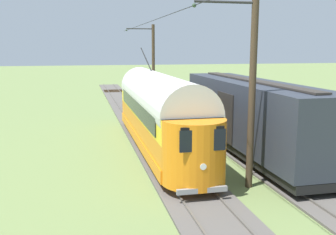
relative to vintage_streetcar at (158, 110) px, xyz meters
The scene contains 9 objects.
ground_plane 3.34m from the vintage_streetcar, 160.21° to the left, with size 220.00×220.00×0.00m, color olive.
track_streetcar_siding 5.17m from the vintage_streetcar, behind, with size 2.80×80.00×0.18m.
track_adjacent_siding 2.26m from the vintage_streetcar, 90.00° to the left, with size 2.80×80.00×0.18m.
vintage_streetcar is the anchor object (origin of this frame).
boxcar_adjacent 5.08m from the vintage_streetcar, 155.90° to the left, with size 2.96×13.91×3.85m.
catenary_pole_foreground 14.78m from the vintage_streetcar, 99.31° to the right, with size 2.66×0.28×7.77m.
catenary_pole_mid_near 7.48m from the vintage_streetcar, 109.09° to the left, with size 2.66×0.28×7.77m.
overhead_wire_run 7.93m from the vintage_streetcar, 90.37° to the left, with size 2.45×46.68×0.18m.
track_end_bumper 10.77m from the vintage_streetcar, 115.96° to the right, with size 1.80×0.60×0.80m, color #B2A519.
Camera 1 is at (6.53, 20.25, 5.69)m, focal length 41.52 mm.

